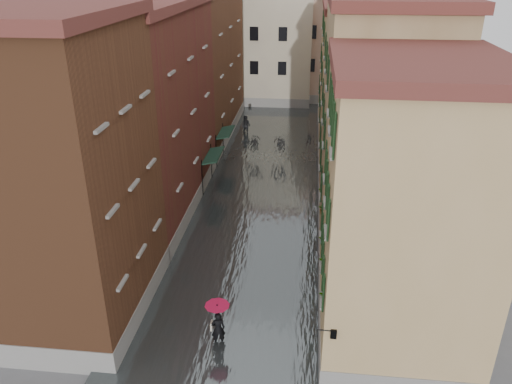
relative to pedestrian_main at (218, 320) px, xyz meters
The scene contains 16 objects.
ground 3.96m from the pedestrian_main, 85.53° to the left, with size 120.00×120.00×0.00m, color #5A595C.
floodwater 16.77m from the pedestrian_main, 89.00° to the left, with size 10.00×60.00×0.20m, color #43494A.
building_left_near 8.66m from the pedestrian_main, 165.58° to the left, with size 6.00×8.00×13.00m, color brown.
building_left_mid 15.21m from the pedestrian_main, 117.80° to the left, with size 6.00×14.00×12.50m, color #561D1B.
building_left_far 29.09m from the pedestrian_main, 103.60° to the left, with size 6.00×16.00×14.00m, color brown.
building_right_near 8.72m from the pedestrian_main, 13.32° to the left, with size 6.00×8.00×11.50m, color tan.
building_right_mid 15.56m from the pedestrian_main, 60.19° to the left, with size 6.00×14.00×13.00m, color tan.
building_right_far 29.01m from the pedestrian_main, 75.27° to the left, with size 6.00×16.00×11.50m, color tan.
building_end_cream 42.14m from the pedestrian_main, 93.71° to the left, with size 12.00×9.00×13.00m, color beige.
building_end_pink 44.43m from the pedestrian_main, 81.81° to the left, with size 10.00×9.00×12.00m, color tan.
awning_near 16.23m from the pedestrian_main, 101.37° to the left, with size 1.09×3.30×2.80m.
awning_far 21.32m from the pedestrian_main, 98.63° to the left, with size 1.09×3.17×2.80m.
wall_lantern 5.43m from the pedestrian_main, 26.20° to the right, with size 0.71×0.22×0.35m.
window_planters 6.57m from the pedestrian_main, 44.49° to the left, with size 0.59×10.50×0.84m.
pedestrian_main is the anchor object (origin of this frame).
pedestrian_far 28.13m from the pedestrian_main, 94.99° to the left, with size 0.91×0.71×1.87m, color black.
Camera 1 is at (3.15, -20.10, 15.03)m, focal length 35.00 mm.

